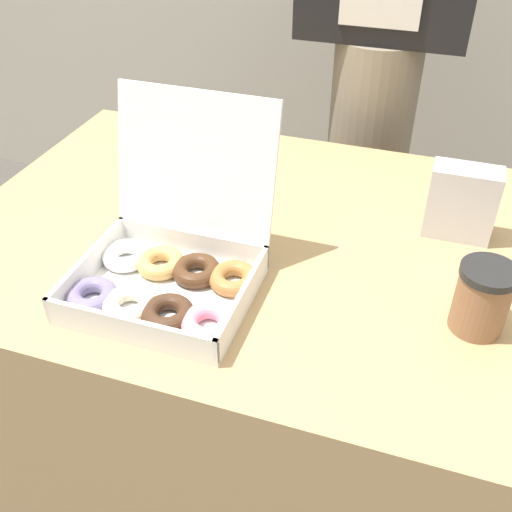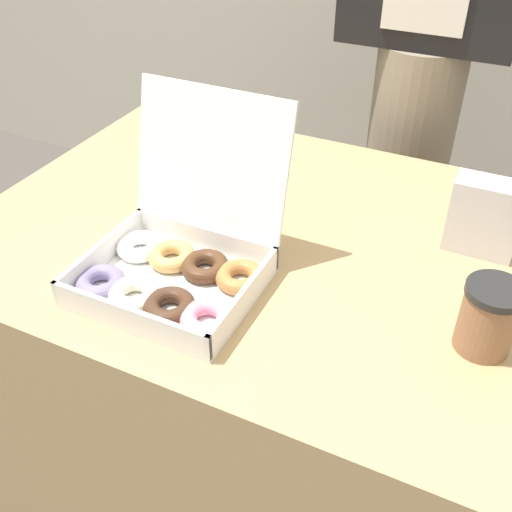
# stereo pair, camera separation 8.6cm
# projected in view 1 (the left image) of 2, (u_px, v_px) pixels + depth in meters

# --- Properties ---
(ground_plane) EXTENTS (14.00, 14.00, 0.00)m
(ground_plane) POSITION_uv_depth(u_px,v_px,m) (268.00, 468.00, 1.58)
(ground_plane) COLOR #4C4742
(table) EXTENTS (1.20, 0.82, 0.75)m
(table) POSITION_uv_depth(u_px,v_px,m) (270.00, 371.00, 1.35)
(table) COLOR tan
(table) RESTS_ON ground_plane
(donut_box) EXTENTS (0.31, 0.30, 0.29)m
(donut_box) POSITION_uv_depth(u_px,v_px,m) (169.00, 268.00, 0.98)
(donut_box) COLOR white
(donut_box) RESTS_ON table
(coffee_cup) EXTENTS (0.09, 0.09, 0.11)m
(coffee_cup) POSITION_uv_depth(u_px,v_px,m) (482.00, 298.00, 0.89)
(coffee_cup) COLOR #8C6042
(coffee_cup) RESTS_ON table
(napkin_holder) EXTENTS (0.12, 0.06, 0.14)m
(napkin_holder) POSITION_uv_depth(u_px,v_px,m) (461.00, 203.00, 1.08)
(napkin_holder) COLOR silver
(napkin_holder) RESTS_ON table
(person_customer) EXTENTS (0.41, 0.23, 1.77)m
(person_customer) POSITION_uv_depth(u_px,v_px,m) (384.00, 20.00, 1.46)
(person_customer) COLOR gray
(person_customer) RESTS_ON ground_plane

